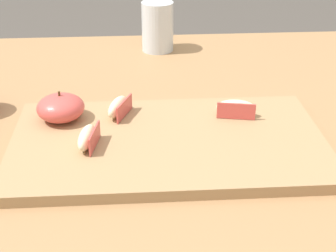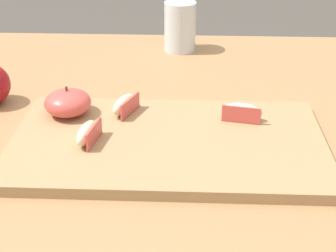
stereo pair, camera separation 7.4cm
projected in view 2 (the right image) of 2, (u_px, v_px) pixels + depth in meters
name	position (u px, v px, depth m)	size (l,w,h in m)	color
dining_table	(181.00, 172.00, 0.88)	(1.37, 0.90, 0.74)	#9E754C
cutting_board	(168.00, 143.00, 0.76)	(0.45, 0.27, 0.02)	#A37F56
apple_half_skin_up	(68.00, 103.00, 0.81)	(0.07, 0.07, 0.05)	#D14C47
apple_wedge_middle	(87.00, 133.00, 0.74)	(0.03, 0.06, 0.03)	beige
apple_wedge_right	(242.00, 112.00, 0.80)	(0.06, 0.03, 0.03)	beige
apple_wedge_left	(124.00, 105.00, 0.82)	(0.04, 0.07, 0.03)	beige
drinking_glass_water	(180.00, 27.00, 1.11)	(0.07, 0.07, 0.10)	silver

